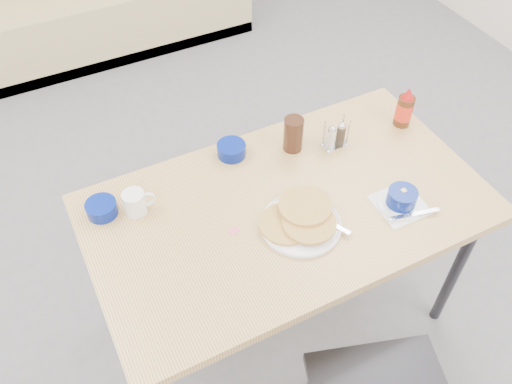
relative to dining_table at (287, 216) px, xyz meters
name	(u,v)px	position (x,y,z in m)	size (l,w,h in m)	color
ground	(309,360)	(0.00, -0.25, -0.70)	(6.00, 6.00, 0.00)	slate
dining_table	(287,216)	(0.00, 0.00, 0.00)	(1.40, 0.80, 0.76)	tan
pancake_plate	(301,221)	(-0.01, -0.10, 0.08)	(0.28, 0.27, 0.05)	white
coffee_mug	(136,202)	(-0.48, 0.21, 0.11)	(0.11, 0.08, 0.09)	white
grits_setting	(401,200)	(0.35, -0.18, 0.09)	(0.19, 0.18, 0.07)	white
creamer_bowl	(102,208)	(-0.59, 0.25, 0.09)	(0.11, 0.11, 0.05)	navy
butter_bowl	(231,150)	(-0.07, 0.32, 0.09)	(0.11, 0.11, 0.05)	navy
amber_tumbler	(293,134)	(0.16, 0.25, 0.13)	(0.07, 0.07, 0.14)	#331B10
condiment_caddy	(336,137)	(0.31, 0.19, 0.10)	(0.10, 0.06, 0.12)	silver
syrup_bottle	(405,109)	(0.62, 0.17, 0.14)	(0.07, 0.07, 0.17)	#47230F
sugar_wrapper	(235,231)	(-0.22, -0.02, 0.06)	(0.04, 0.02, 0.00)	#F95378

